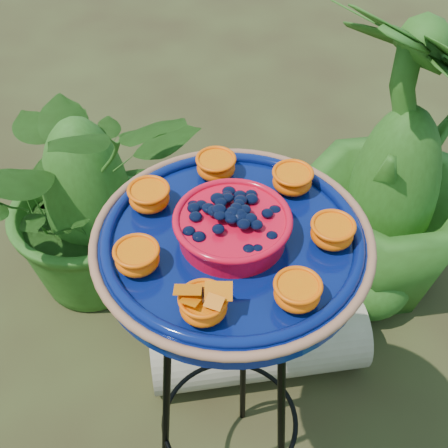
{
  "coord_description": "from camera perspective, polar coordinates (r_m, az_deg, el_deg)",
  "views": [
    {
      "loc": [
        0.06,
        -0.85,
        1.77
      ],
      "look_at": [
        0.02,
        -0.09,
        1.0
      ],
      "focal_mm": 50.0,
      "sensor_mm": 36.0,
      "label": 1
    }
  ],
  "objects": [
    {
      "name": "tripod_stand",
      "position": [
        1.41,
        0.6,
        -12.96
      ],
      "size": [
        0.39,
        0.39,
        0.94
      ],
      "rotation": [
        0.0,
        0.0,
        -0.17
      ],
      "color": "black",
      "rests_on": "ground"
    },
    {
      "name": "feeder_dish",
      "position": [
        1.08,
        0.76,
        -1.38
      ],
      "size": [
        0.55,
        0.55,
        0.11
      ],
      "rotation": [
        0.0,
        0.0,
        -0.17
      ],
      "color": "#061351",
      "rests_on": "tripod_stand"
    },
    {
      "name": "shrub_back_right",
      "position": [
        2.03,
        15.79,
        5.42
      ],
      "size": [
        0.84,
        0.84,
        1.06
      ],
      "primitive_type": "imported",
      "rotation": [
        0.0,
        0.0,
        2.28
      ],
      "color": "#244A13",
      "rests_on": "ground"
    },
    {
      "name": "shrub_back_left",
      "position": [
        2.08,
        -12.46,
        3.03
      ],
      "size": [
        0.9,
        0.84,
        0.82
      ],
      "primitive_type": "imported",
      "rotation": [
        0.0,
        0.0,
        0.33
      ],
      "color": "#244A13",
      "rests_on": "ground"
    },
    {
      "name": "ground_plane",
      "position": [
        1.96,
        -0.4,
        -19.23
      ],
      "size": [
        20.0,
        20.0,
        0.0
      ],
      "primitive_type": "plane",
      "color": "black",
      "rests_on": "ground"
    },
    {
      "name": "driftwood_log",
      "position": [
        2.0,
        3.15,
        -11.02
      ],
      "size": [
        0.7,
        0.36,
        0.22
      ],
      "primitive_type": "cylinder",
      "rotation": [
        0.0,
        1.57,
        0.21
      ],
      "color": "tan",
      "rests_on": "ground"
    }
  ]
}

